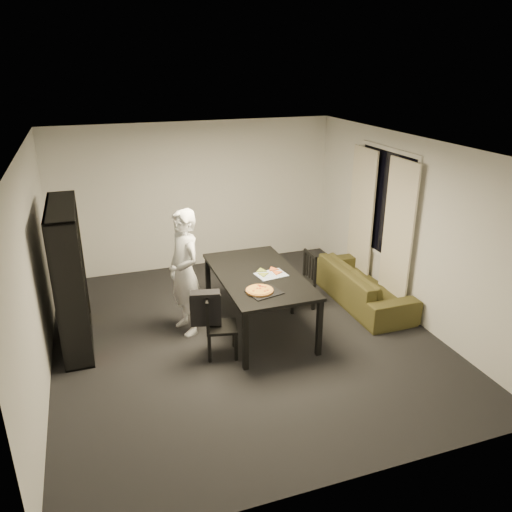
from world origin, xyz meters
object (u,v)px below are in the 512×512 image
object	(u,v)px
chair_left	(215,322)
chair_right	(304,276)
bookshelf	(70,276)
sofa	(362,284)
dining_table	(258,279)
person	(185,273)
baking_tray	(264,292)
pepperoni_pizza	(260,290)

from	to	relation	value
chair_left	chair_right	distance (m)	1.85
bookshelf	sofa	distance (m)	4.28
bookshelf	dining_table	xyz separation A→B (m)	(2.42, -0.44, -0.20)
chair_right	person	xyz separation A→B (m)	(-1.83, -0.15, 0.38)
bookshelf	baking_tray	world-z (taller)	bookshelf
bookshelf	chair_left	size ratio (longest dim) A/B	2.28
pepperoni_pizza	chair_right	bearing A→B (deg)	42.02
bookshelf	sofa	size ratio (longest dim) A/B	0.95
dining_table	chair_right	distance (m)	0.98
chair_right	sofa	distance (m)	0.97
chair_left	chair_right	world-z (taller)	chair_right
bookshelf	chair_left	bearing A→B (deg)	-29.37
person	sofa	xyz separation A→B (m)	(2.77, -0.01, -0.59)
dining_table	pepperoni_pizza	world-z (taller)	pepperoni_pizza
baking_tray	pepperoni_pizza	xyz separation A→B (m)	(-0.05, 0.04, 0.02)
chair_right	baking_tray	size ratio (longest dim) A/B	2.18
chair_right	pepperoni_pizza	distance (m)	1.44
dining_table	chair_right	xyz separation A→B (m)	(0.86, 0.39, -0.25)
pepperoni_pizza	sofa	distance (m)	2.19
pepperoni_pizza	sofa	size ratio (longest dim) A/B	0.17
dining_table	chair_right	size ratio (longest dim) A/B	2.26
chair_left	pepperoni_pizza	size ratio (longest dim) A/B	2.38
bookshelf	person	world-z (taller)	bookshelf
chair_left	person	world-z (taller)	person
bookshelf	sofa	world-z (taller)	bookshelf
dining_table	person	size ratio (longest dim) A/B	1.12
dining_table	pepperoni_pizza	xyz separation A→B (m)	(-0.18, -0.55, 0.10)
dining_table	pepperoni_pizza	size ratio (longest dim) A/B	5.64
baking_tray	chair_right	bearing A→B (deg)	44.54
bookshelf	person	size ratio (longest dim) A/B	1.08
baking_tray	pepperoni_pizza	world-z (taller)	pepperoni_pizza
sofa	baking_tray	bearing A→B (deg)	112.91
person	sofa	size ratio (longest dim) A/B	0.88
chair_left	person	distance (m)	0.87
pepperoni_pizza	sofa	xyz separation A→B (m)	(1.97, 0.78, -0.56)
bookshelf	chair_right	world-z (taller)	bookshelf
baking_tray	person	bearing A→B (deg)	135.64
chair_right	baking_tray	world-z (taller)	chair_right
chair_left	bookshelf	bearing A→B (deg)	72.97
dining_table	sofa	world-z (taller)	dining_table
dining_table	pepperoni_pizza	distance (m)	0.58
chair_left	person	bearing A→B (deg)	28.63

